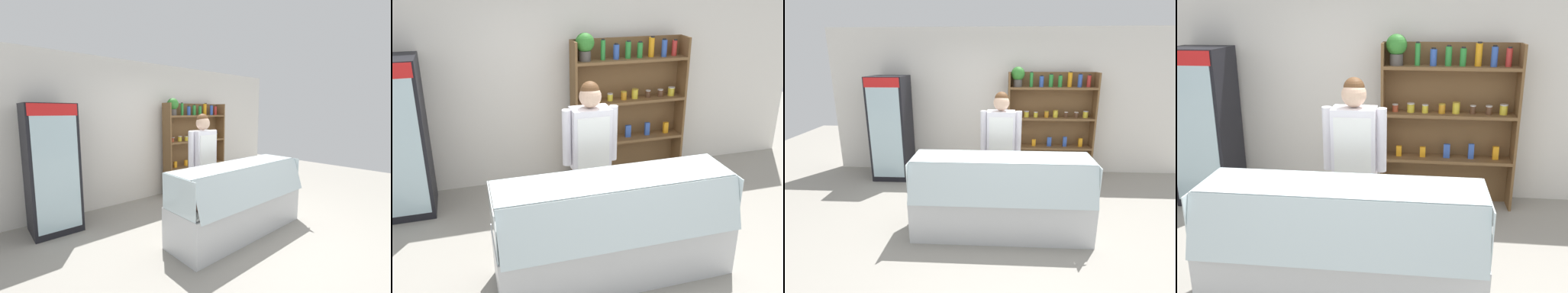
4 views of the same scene
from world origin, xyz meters
TOP-DOWN VIEW (x-y plane):
  - ground_plane at (0.00, 0.00)m, footprint 12.00×12.00m
  - back_wall at (0.00, 2.22)m, footprint 6.80×0.10m
  - drinks_fridge at (-2.16, 1.74)m, footprint 0.64×0.64m
  - shelving_unit at (0.67, 1.93)m, footprint 1.55×0.29m
  - deli_display_case at (-0.18, -0.09)m, footprint 2.20×0.72m
  - shop_clerk at (-0.18, 0.66)m, footprint 0.59×0.25m

SIDE VIEW (x-z plane):
  - ground_plane at x=0.00m, z-range 0.00..0.00m
  - deli_display_case at x=-0.18m, z-range -0.19..0.82m
  - drinks_fridge at x=-2.16m, z-range 0.00..1.87m
  - shop_clerk at x=-0.18m, z-range 0.16..1.88m
  - shelving_unit at x=0.67m, z-range 0.12..2.14m
  - back_wall at x=0.00m, z-range 0.00..2.70m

